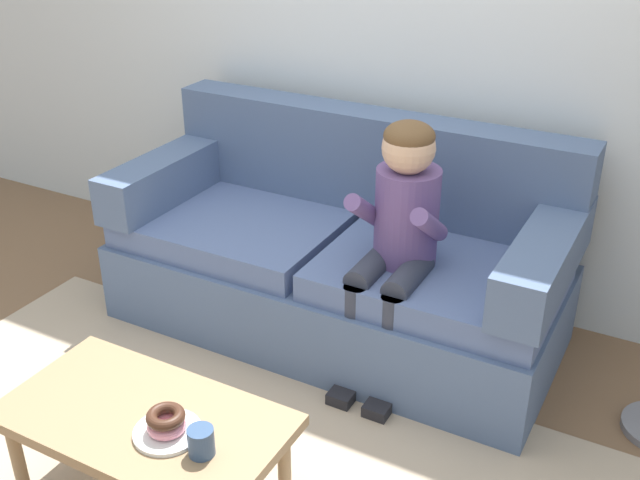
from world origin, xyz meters
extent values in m
plane|color=brown|center=(0.00, 0.00, 0.00)|extent=(10.00, 10.00, 0.00)
cube|color=silver|center=(0.00, 1.40, 1.40)|extent=(8.00, 0.10, 2.80)
cube|color=tan|center=(0.00, -0.25, 0.01)|extent=(2.85, 1.62, 0.01)
cube|color=slate|center=(0.00, 0.80, 0.19)|extent=(2.01, 0.90, 0.38)
cube|color=slate|center=(-0.50, 0.75, 0.44)|extent=(0.96, 0.74, 0.12)
cube|color=slate|center=(0.51, 0.75, 0.44)|extent=(0.96, 0.74, 0.12)
cube|color=slate|center=(0.00, 1.15, 0.73)|extent=(2.01, 0.20, 0.46)
cube|color=slate|center=(-0.90, 0.80, 0.61)|extent=(0.20, 0.90, 0.22)
cube|color=slate|center=(0.91, 0.80, 0.61)|extent=(0.20, 0.90, 0.22)
cube|color=#937551|center=(-0.02, -0.48, 0.40)|extent=(0.92, 0.50, 0.04)
cylinder|color=#937551|center=(-0.42, -0.67, 0.19)|extent=(0.04, 0.04, 0.38)
cylinder|color=#937551|center=(-0.42, -0.29, 0.19)|extent=(0.04, 0.04, 0.38)
cylinder|color=#937551|center=(0.38, -0.29, 0.19)|extent=(0.04, 0.04, 0.38)
cylinder|color=#664C84|center=(0.36, 0.72, 0.70)|extent=(0.26, 0.26, 0.40)
sphere|color=#DBAD89|center=(0.36, 0.70, 1.00)|extent=(0.21, 0.21, 0.21)
ellipsoid|color=brown|center=(0.36, 0.70, 1.04)|extent=(0.20, 0.20, 0.12)
cylinder|color=#333847|center=(0.28, 0.57, 0.51)|extent=(0.11, 0.30, 0.11)
cylinder|color=#333847|center=(0.28, 0.42, 0.28)|extent=(0.09, 0.09, 0.44)
cube|color=black|center=(0.28, 0.37, 0.03)|extent=(0.10, 0.20, 0.06)
cylinder|color=#664C84|center=(0.23, 0.62, 0.74)|extent=(0.07, 0.29, 0.23)
cylinder|color=#333847|center=(0.44, 0.57, 0.51)|extent=(0.11, 0.30, 0.11)
cylinder|color=#333847|center=(0.44, 0.42, 0.28)|extent=(0.09, 0.09, 0.44)
cube|color=black|center=(0.44, 0.37, 0.03)|extent=(0.10, 0.20, 0.06)
cylinder|color=#664C84|center=(0.50, 0.62, 0.74)|extent=(0.07, 0.29, 0.23)
cylinder|color=white|center=(0.11, -0.52, 0.42)|extent=(0.21, 0.21, 0.01)
torus|color=pink|center=(0.11, -0.52, 0.45)|extent=(0.17, 0.17, 0.04)
torus|color=#422619|center=(0.11, -0.52, 0.48)|extent=(0.17, 0.17, 0.04)
cylinder|color=#334C72|center=(0.25, -0.54, 0.46)|extent=(0.08, 0.08, 0.09)
camera|label=1|loc=(1.36, -1.86, 1.99)|focal=42.21mm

